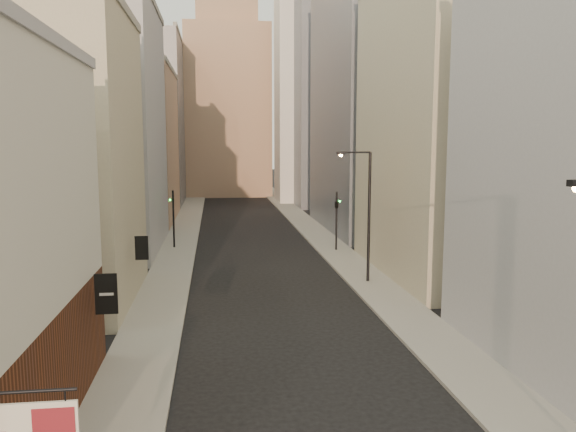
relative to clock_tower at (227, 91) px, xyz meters
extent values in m
cube|color=gray|center=(-5.50, -37.00, -17.56)|extent=(3.00, 140.00, 0.15)
cube|color=gray|center=(7.50, -37.00, -17.56)|extent=(3.00, 140.00, 0.15)
cube|color=#9A999E|center=(-7.20, -83.00, -5.53)|extent=(0.60, 16.00, 0.40)
cylinder|color=black|center=(-5.90, -89.00, -12.73)|extent=(2.40, 0.06, 0.06)
cube|color=maroon|center=(-5.10, -89.00, -13.33)|extent=(0.70, 0.10, 0.60)
cube|color=black|center=(-6.30, -78.00, -14.03)|extent=(0.80, 0.08, 1.50)
cube|color=black|center=(-6.30, -68.00, -14.23)|extent=(0.70, 0.08, 1.30)
cube|color=#B9B093|center=(-11.00, -66.00, -9.63)|extent=(8.00, 12.00, 16.00)
cube|color=#9A999E|center=(-11.00, -50.00, -7.63)|extent=(8.00, 16.00, 20.00)
cube|color=tan|center=(-11.00, -32.00, -9.13)|extent=(8.00, 18.00, 17.00)
cube|color=gray|center=(-11.00, -12.00, -5.63)|extent=(8.00, 20.00, 24.00)
cube|color=#B9B093|center=(13.00, -62.00, -7.63)|extent=(8.00, 16.00, 20.00)
cube|color=gray|center=(13.00, -42.00, -4.63)|extent=(8.00, 20.00, 26.00)
cube|color=gray|center=(19.00, -14.00, 7.37)|extent=(20.00, 22.00, 50.00)
cube|color=tan|center=(0.00, 0.00, -3.63)|extent=(14.00, 14.00, 28.00)
cube|color=tan|center=(0.00, 0.00, 13.37)|extent=(10.00, 10.00, 6.00)
cube|color=silver|center=(11.00, -14.00, -0.63)|extent=(8.00, 8.00, 34.00)
cylinder|color=black|center=(7.37, -64.04, -13.43)|extent=(0.19, 0.19, 8.41)
cylinder|color=black|center=(6.43, -64.02, -9.22)|extent=(1.87, 0.14, 0.11)
cube|color=black|center=(5.50, -64.01, -9.27)|extent=(0.52, 0.21, 0.17)
sphere|color=#FFA53F|center=(5.50, -64.01, -9.39)|extent=(0.22, 0.22, 0.22)
cylinder|color=black|center=(-5.87, -50.49, -15.13)|extent=(0.16, 0.16, 5.00)
imported|color=black|center=(-5.87, -50.49, -13.43)|extent=(0.51, 0.51, 1.37)
sphere|color=#19E533|center=(-6.12, -50.49, -13.43)|extent=(0.16, 0.16, 0.16)
cylinder|color=black|center=(7.59, -53.40, -15.13)|extent=(0.16, 0.16, 5.00)
imported|color=black|center=(7.59, -53.40, -13.43)|extent=(0.68, 0.68, 1.20)
sphere|color=#19E533|center=(7.84, -53.40, -13.43)|extent=(0.16, 0.16, 0.16)
camera|label=1|loc=(-2.31, -98.44, -8.57)|focal=35.00mm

